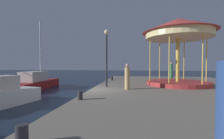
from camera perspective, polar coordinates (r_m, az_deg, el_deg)
name	(u,v)px	position (r m, az deg, el deg)	size (l,w,h in m)	color
ground_plane	(90,101)	(10.44, -8.11, -11.69)	(120.00, 120.00, 0.00)	#162338
quay_dock	(193,98)	(10.62, 28.04, -9.42)	(12.86, 24.90, 0.80)	gray
sailboat_red	(35,82)	(17.28, -26.89, -4.32)	(2.37, 6.41, 7.12)	maroon
carousel	(178,35)	(13.65, 23.43, 11.65)	(5.66, 5.66, 5.36)	#B23333
lamp_post_mid_promenade	(107,48)	(11.25, -2.02, 8.12)	(0.36, 0.36, 4.19)	black
bollard_south	(80,95)	(7.35, -11.83, -9.41)	(0.24, 0.24, 0.40)	#2D2D33
bollard_north	(112,78)	(16.19, -0.05, -3.33)	(0.24, 0.24, 0.40)	#2D2D33
bollard_center	(22,134)	(3.82, -30.62, -20.18)	(0.24, 0.24, 0.40)	#2D2D33
person_near_carousel	(127,77)	(10.21, 5.72, -2.91)	(0.34, 0.34, 1.70)	tan
person_by_the_water	(171,71)	(18.83, 21.22, -0.54)	(0.34, 0.34, 1.96)	#387247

